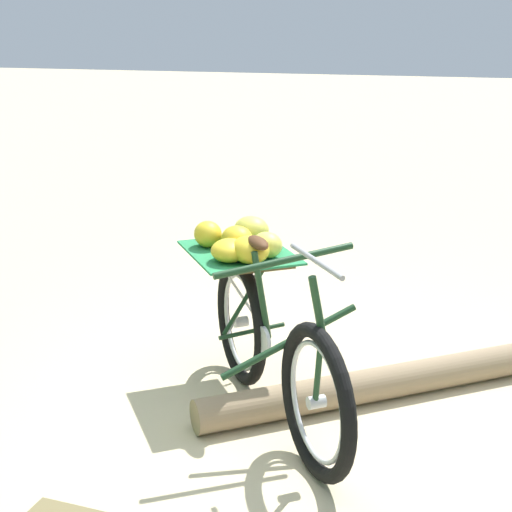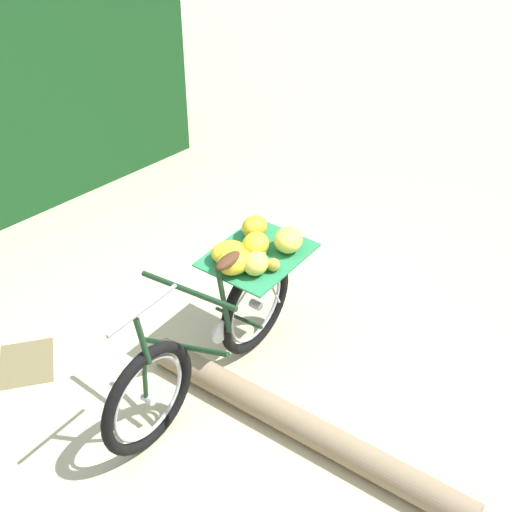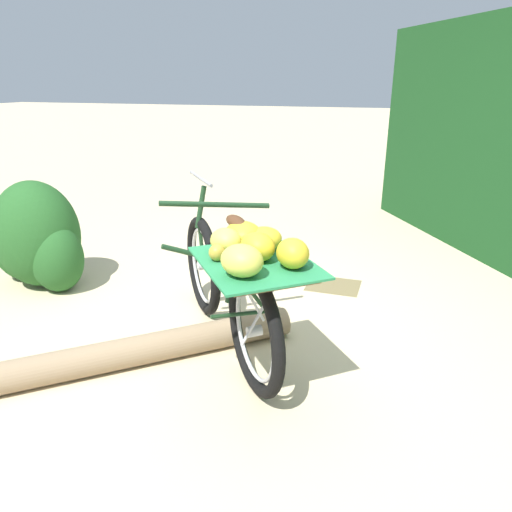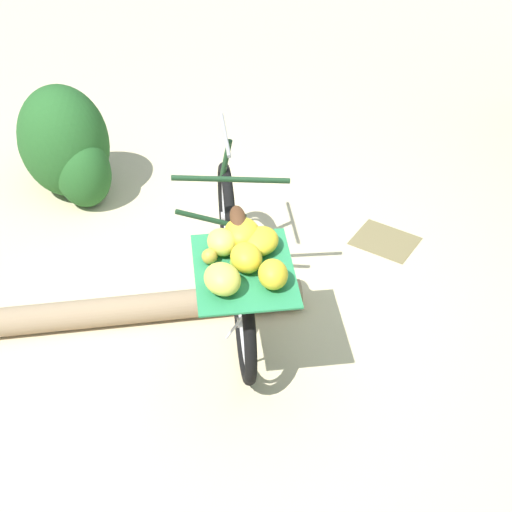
{
  "view_description": "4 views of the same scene",
  "coord_description": "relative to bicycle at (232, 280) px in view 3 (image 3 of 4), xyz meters",
  "views": [
    {
      "loc": [
        -1.24,
        3.33,
        1.99
      ],
      "look_at": [
        0.18,
        -0.64,
        0.74
      ],
      "focal_mm": 54.22,
      "sensor_mm": 36.0,
      "label": 1
    },
    {
      "loc": [
        -3.33,
        0.33,
        3.5
      ],
      "look_at": [
        0.28,
        -0.55,
        0.74
      ],
      "focal_mm": 49.77,
      "sensor_mm": 36.0,
      "label": 2
    },
    {
      "loc": [
        0.97,
        -2.71,
        1.65
      ],
      "look_at": [
        0.28,
        -0.64,
        0.84
      ],
      "focal_mm": 33.43,
      "sensor_mm": 36.0,
      "label": 3
    },
    {
      "loc": [
        2.05,
        -3.25,
        3.5
      ],
      "look_at": [
        0.29,
        -0.5,
        0.86
      ],
      "focal_mm": 54.92,
      "sensor_mm": 36.0,
      "label": 4
    }
  ],
  "objects": [
    {
      "name": "shrub_cluster",
      "position": [
        -1.97,
        0.56,
        -0.13
      ],
      "size": [
        0.94,
        0.65,
        0.9
      ],
      "color": "#235623",
      "rests_on": "ground_plane"
    },
    {
      "name": "fallen_log",
      "position": [
        -0.62,
        -0.35,
        -0.43
      ],
      "size": [
        1.82,
        1.62,
        0.18
      ],
      "primitive_type": "cylinder",
      "rotation": [
        0.0,
        1.57,
        0.72
      ],
      "color": "#937A5B",
      "rests_on": "ground_plane"
    },
    {
      "name": "bicycle",
      "position": [
        0.0,
        0.0,
        0.0
      ],
      "size": [
        1.37,
        1.56,
        1.03
      ],
      "rotation": [
        0.0,
        0.0,
        2.26
      ],
      "color": "black",
      "rests_on": "ground_plane"
    },
    {
      "name": "leaf_litter_patch",
      "position": [
        0.42,
        1.3,
        -0.52
      ],
      "size": [
        0.44,
        0.36,
        0.01
      ],
      "primitive_type": "cube",
      "color": "olive",
      "rests_on": "ground_plane"
    },
    {
      "name": "ground_plane",
      "position": [
        -0.0,
        0.26,
        -0.53
      ],
      "size": [
        60.0,
        60.0,
        0.0
      ],
      "primitive_type": "plane",
      "color": "beige"
    }
  ]
}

